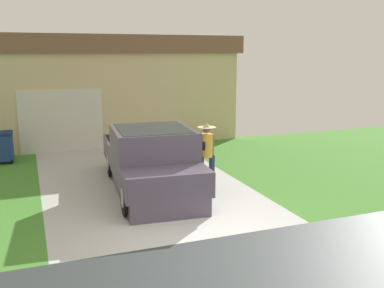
{
  "coord_description": "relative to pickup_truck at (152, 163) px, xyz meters",
  "views": [
    {
      "loc": [
        -2.73,
        -7.18,
        3.49
      ],
      "look_at": [
        1.05,
        2.84,
        1.24
      ],
      "focal_mm": 40.85,
      "sensor_mm": 36.0,
      "label": 1
    }
  ],
  "objects": [
    {
      "name": "pickup_truck",
      "position": [
        0.0,
        0.0,
        0.0
      ],
      "size": [
        2.3,
        5.15,
        1.67
      ],
      "rotation": [
        0.0,
        0.0,
        3.06
      ],
      "color": "#4E4656",
      "rests_on": "ground"
    },
    {
      "name": "house_with_garage",
      "position": [
        -0.28,
        8.61,
        1.34
      ],
      "size": [
        11.21,
        6.26,
        4.14
      ],
      "color": "#D1BA8D",
      "rests_on": "ground"
    },
    {
      "name": "handbag",
      "position": [
        1.19,
        -0.44,
        -0.62
      ],
      "size": [
        0.35,
        0.19,
        0.43
      ],
      "color": "#232328",
      "rests_on": "ground"
    },
    {
      "name": "wheeled_trash_bin",
      "position": [
        -3.67,
        4.61,
        -0.21
      ],
      "size": [
        0.6,
        0.72,
        1.0
      ],
      "color": "navy",
      "rests_on": "ground"
    },
    {
      "name": "person_with_hat",
      "position": [
        1.41,
        -0.2,
        0.21
      ],
      "size": [
        0.49,
        0.48,
        1.73
      ],
      "rotation": [
        0.0,
        0.0,
        3.32
      ],
      "color": "navy",
      "rests_on": "ground"
    }
  ]
}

